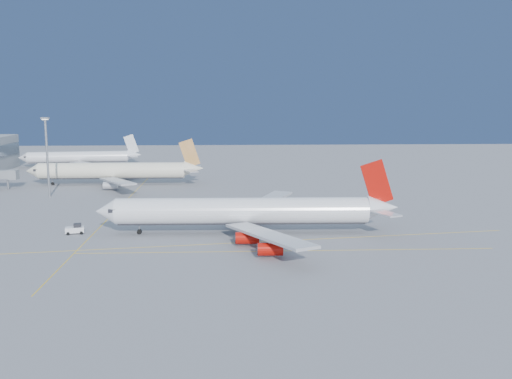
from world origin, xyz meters
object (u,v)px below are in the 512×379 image
(airliner_etihad, at_px, (116,171))
(pushback_tug, at_px, (75,229))
(airliner_virgin, at_px, (249,211))
(light_mast, at_px, (47,150))
(airliner_third, at_px, (81,157))

(airliner_etihad, xyz_separation_m, pushback_tug, (5.15, -76.78, -4.08))
(airliner_virgin, relative_size, airliner_etihad, 1.11)
(airliner_virgin, distance_m, pushback_tug, 42.03)
(pushback_tug, xyz_separation_m, light_mast, (-22.07, 51.80, 14.18))
(light_mast, bearing_deg, airliner_virgin, -39.90)
(airliner_virgin, xyz_separation_m, airliner_third, (-73.90, 133.72, -0.89))
(pushback_tug, bearing_deg, airliner_third, 91.22)
(airliner_virgin, height_order, light_mast, light_mast)
(airliner_virgin, bearing_deg, light_mast, 141.16)
(airliner_virgin, xyz_separation_m, airliner_etihad, (-46.93, 78.37, -0.20))
(pushback_tug, bearing_deg, light_mast, 100.64)
(light_mast, bearing_deg, airliner_etihad, 55.89)
(airliner_etihad, bearing_deg, pushback_tug, -86.27)
(airliner_etihad, xyz_separation_m, light_mast, (-16.92, -24.98, 10.10))
(airliner_etihad, distance_m, light_mast, 31.82)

